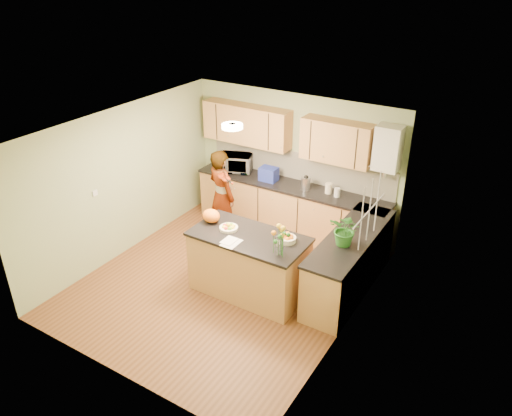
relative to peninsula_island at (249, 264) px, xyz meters
The scene contains 28 objects.
floor 0.66m from the peninsula_island, behind, with size 4.50×4.50×0.00m, color brown.
ceiling 2.06m from the peninsula_island, behind, with size 4.00×4.50×0.02m, color white.
wall_back 2.41m from the peninsula_island, 101.23° to the left, with size 4.00×0.02×2.50m, color #9AAC7B.
wall_front 2.42m from the peninsula_island, 101.15° to the right, with size 4.00×0.02×2.50m, color #9AAC7B.
wall_left 2.56m from the peninsula_island, behind, with size 0.02×4.50×2.50m, color #9AAC7B.
wall_right 1.73m from the peninsula_island, ahead, with size 0.02×4.50×2.50m, color #9AAC7B.
back_counter 1.97m from the peninsula_island, 100.08° to the left, with size 3.64×0.62×0.94m.
right_counter 1.51m from the peninsula_island, 33.86° to the left, with size 0.62×2.24×0.94m.
splashback 2.36m from the peninsula_island, 98.81° to the left, with size 3.60×0.02×0.52m, color white.
upper_cabinets 2.55m from the peninsula_island, 106.69° to the left, with size 3.20×0.34×0.70m.
boiler 2.81m from the peninsula_island, 58.92° to the left, with size 0.40×0.30×0.86m.
window_right 1.97m from the peninsula_island, 20.93° to the left, with size 0.01×1.30×1.05m.
light_switch 2.63m from the peninsula_island, 165.95° to the right, with size 0.02×0.09×0.09m, color silver.
ceiling_lamp 2.04m from the peninsula_island, 146.76° to the left, with size 0.30×0.30×0.07m.
peninsula_island is the anchor object (origin of this frame).
fruit_dish 0.63m from the peninsula_island, behind, with size 0.28×0.28×0.10m.
orange_bowl 0.79m from the peninsula_island, 15.26° to the left, with size 0.25×0.25×0.14m.
flower_vase 1.04m from the peninsula_island, 16.70° to the right, with size 0.28×0.28×0.52m.
orange_bag 0.92m from the peninsula_island, behind, with size 0.28×0.23×0.21m, color orange.
papers 0.59m from the peninsula_island, 108.43° to the right, with size 0.22×0.29×0.01m, color white.
violinist 1.71m from the peninsula_island, 138.75° to the left, with size 0.61×0.40×1.68m, color tan.
violin 1.62m from the peninsula_island, 140.14° to the left, with size 0.59×0.24×0.12m, color #491504, non-canonical shape.
microwave 2.57m from the peninsula_island, 127.81° to the left, with size 0.58×0.39×0.32m, color silver.
blue_box 2.14m from the peninsula_island, 112.29° to the left, with size 0.31×0.23×0.25m, color #202F97.
kettle 2.00m from the peninsula_island, 91.39° to the left, with size 0.16×0.16×0.30m.
jar_cream 2.09m from the peninsula_island, 79.79° to the left, with size 0.12×0.12×0.18m, color beige.
jar_white 2.07m from the peninsula_island, 74.47° to the left, with size 0.10×0.10×0.16m, color silver.
potted_plant 1.53m from the peninsula_island, 23.61° to the left, with size 0.44×0.38×0.48m, color #296B23.
Camera 1 is at (3.78, -5.22, 4.63)m, focal length 35.00 mm.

